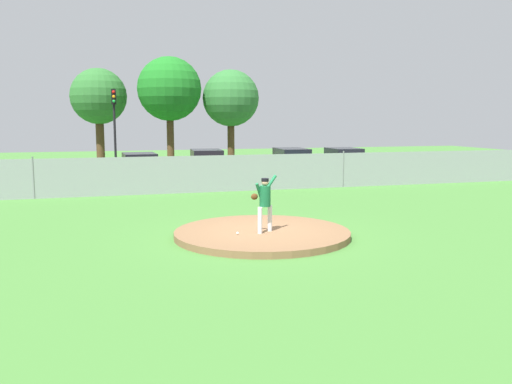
{
  "coord_description": "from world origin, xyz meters",
  "views": [
    {
      "loc": [
        -4.42,
        -14.65,
        3.41
      ],
      "look_at": [
        0.15,
        1.17,
        1.17
      ],
      "focal_mm": 37.41,
      "sensor_mm": 36.0,
      "label": 1
    }
  ],
  "objects_px": {
    "parked_car_silver": "(344,163)",
    "pitcher_youth": "(265,199)",
    "parked_car_burgundy": "(140,169)",
    "parked_car_teal": "(291,164)",
    "parked_car_red": "(207,166)",
    "traffic_light_near": "(114,118)",
    "traffic_cone_orange": "(52,183)",
    "baseball": "(238,233)"
  },
  "relations": [
    {
      "from": "traffic_cone_orange",
      "to": "traffic_light_near",
      "type": "xyz_separation_m",
      "value": [
        3.26,
        4.62,
        3.27
      ]
    },
    {
      "from": "baseball",
      "to": "traffic_cone_orange",
      "type": "xyz_separation_m",
      "value": [
        -6.08,
        14.1,
        0.03
      ]
    },
    {
      "from": "parked_car_red",
      "to": "pitcher_youth",
      "type": "bearing_deg",
      "value": -94.6
    },
    {
      "from": "pitcher_youth",
      "to": "baseball",
      "type": "distance_m",
      "value": 1.24
    },
    {
      "from": "parked_car_burgundy",
      "to": "parked_car_red",
      "type": "bearing_deg",
      "value": 1.49
    },
    {
      "from": "traffic_cone_orange",
      "to": "parked_car_silver",
      "type": "bearing_deg",
      "value": 3.23
    },
    {
      "from": "traffic_light_near",
      "to": "parked_car_burgundy",
      "type": "bearing_deg",
      "value": -72.39
    },
    {
      "from": "parked_car_teal",
      "to": "parked_car_red",
      "type": "distance_m",
      "value": 5.09
    },
    {
      "from": "traffic_light_near",
      "to": "parked_car_red",
      "type": "bearing_deg",
      "value": -36.1
    },
    {
      "from": "parked_car_silver",
      "to": "parked_car_burgundy",
      "type": "relative_size",
      "value": 0.99
    },
    {
      "from": "baseball",
      "to": "traffic_cone_orange",
      "type": "distance_m",
      "value": 15.35
    },
    {
      "from": "traffic_light_near",
      "to": "traffic_cone_orange",
      "type": "bearing_deg",
      "value": -125.2
    },
    {
      "from": "parked_car_silver",
      "to": "traffic_light_near",
      "type": "distance_m",
      "value": 13.98
    },
    {
      "from": "parked_car_teal",
      "to": "parked_car_silver",
      "type": "bearing_deg",
      "value": -3.9
    },
    {
      "from": "parked_car_burgundy",
      "to": "traffic_light_near",
      "type": "xyz_separation_m",
      "value": [
        -1.16,
        3.64,
        2.77
      ]
    },
    {
      "from": "pitcher_youth",
      "to": "traffic_light_near",
      "type": "bearing_deg",
      "value": 101.07
    },
    {
      "from": "pitcher_youth",
      "to": "parked_car_red",
      "type": "bearing_deg",
      "value": 85.4
    },
    {
      "from": "parked_car_teal",
      "to": "traffic_light_near",
      "type": "xyz_separation_m",
      "value": [
        -9.95,
        3.46,
        2.7
      ]
    },
    {
      "from": "pitcher_youth",
      "to": "parked_car_burgundy",
      "type": "bearing_deg",
      "value": 99.42
    },
    {
      "from": "parked_car_teal",
      "to": "traffic_cone_orange",
      "type": "height_order",
      "value": "parked_car_teal"
    },
    {
      "from": "traffic_cone_orange",
      "to": "traffic_light_near",
      "type": "distance_m",
      "value": 6.53
    },
    {
      "from": "baseball",
      "to": "parked_car_burgundy",
      "type": "bearing_deg",
      "value": 96.31
    },
    {
      "from": "parked_car_teal",
      "to": "parked_car_burgundy",
      "type": "relative_size",
      "value": 1.18
    },
    {
      "from": "pitcher_youth",
      "to": "traffic_cone_orange",
      "type": "bearing_deg",
      "value": 116.21
    },
    {
      "from": "pitcher_youth",
      "to": "parked_car_silver",
      "type": "relative_size",
      "value": 0.41
    },
    {
      "from": "parked_car_teal",
      "to": "parked_car_red",
      "type": "height_order",
      "value": "parked_car_red"
    },
    {
      "from": "parked_car_burgundy",
      "to": "pitcher_youth",
      "type": "bearing_deg",
      "value": -80.58
    },
    {
      "from": "parked_car_red",
      "to": "baseball",
      "type": "bearing_deg",
      "value": -97.65
    },
    {
      "from": "parked_car_red",
      "to": "traffic_cone_orange",
      "type": "relative_size",
      "value": 7.48
    },
    {
      "from": "parked_car_silver",
      "to": "parked_car_red",
      "type": "relative_size",
      "value": 0.99
    },
    {
      "from": "parked_car_teal",
      "to": "traffic_cone_orange",
      "type": "distance_m",
      "value": 13.27
    },
    {
      "from": "traffic_light_near",
      "to": "baseball",
      "type": "bearing_deg",
      "value": -81.43
    },
    {
      "from": "parked_car_silver",
      "to": "parked_car_teal",
      "type": "bearing_deg",
      "value": 176.1
    },
    {
      "from": "baseball",
      "to": "traffic_light_near",
      "type": "distance_m",
      "value": 19.21
    },
    {
      "from": "baseball",
      "to": "parked_car_burgundy",
      "type": "relative_size",
      "value": 0.02
    },
    {
      "from": "parked_car_silver",
      "to": "pitcher_youth",
      "type": "bearing_deg",
      "value": -122.61
    },
    {
      "from": "parked_car_burgundy",
      "to": "parked_car_red",
      "type": "distance_m",
      "value": 3.7
    },
    {
      "from": "pitcher_youth",
      "to": "parked_car_burgundy",
      "type": "height_order",
      "value": "pitcher_youth"
    },
    {
      "from": "parked_car_red",
      "to": "traffic_light_near",
      "type": "height_order",
      "value": "traffic_light_near"
    },
    {
      "from": "pitcher_youth",
      "to": "parked_car_silver",
      "type": "distance_m",
      "value": 17.74
    },
    {
      "from": "parked_car_teal",
      "to": "parked_car_silver",
      "type": "height_order",
      "value": "parked_car_teal"
    },
    {
      "from": "traffic_light_near",
      "to": "pitcher_youth",
      "type": "bearing_deg",
      "value": -78.93
    }
  ]
}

